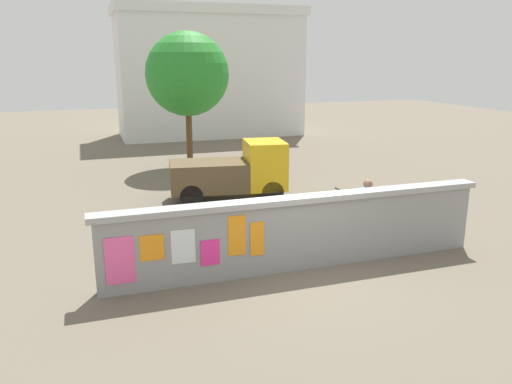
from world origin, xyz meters
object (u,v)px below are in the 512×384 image
person_walking (367,205)px  tree_roadside (187,74)px  auto_rickshaw_truck (234,172)px  bicycle_far (143,236)px  bicycle_near (258,223)px  motorcycle (358,202)px

person_walking → tree_roadside: bearing=101.7°
auto_rickshaw_truck → bicycle_far: auto_rickshaw_truck is taller
bicycle_near → person_walking: 2.73m
auto_rickshaw_truck → bicycle_near: auto_rickshaw_truck is taller
bicycle_near → tree_roadside: bearing=89.2°
auto_rickshaw_truck → motorcycle: 4.08m
motorcycle → person_walking: 2.23m
bicycle_near → person_walking: size_ratio=1.04×
auto_rickshaw_truck → bicycle_near: 3.63m
tree_roadside → person_walking: bearing=-78.3°
motorcycle → tree_roadside: (-3.07, 8.45, 3.29)m
bicycle_near → bicycle_far: (-2.86, -0.09, 0.00)m
bicycle_far → motorcycle: bearing=6.4°
auto_rickshaw_truck → person_walking: size_ratio=2.33×
motorcycle → bicycle_far: (-6.07, -0.68, -0.10)m
person_walking → motorcycle: bearing=64.9°
bicycle_near → person_walking: bearing=-30.7°
tree_roadside → auto_rickshaw_truck: bearing=-86.8°
bicycle_far → tree_roadside: size_ratio=0.31×
auto_rickshaw_truck → tree_roadside: (-0.31, 5.48, 2.85)m
tree_roadside → bicycle_near: bearing=-90.8°
auto_rickshaw_truck → person_walking: bearing=-69.4°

